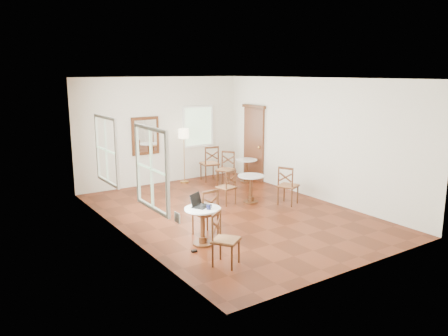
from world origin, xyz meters
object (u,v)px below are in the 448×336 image
Objects in this scene: power_adapter at (194,251)px; chair_back_b at (226,169)px; cafe_table_mid at (251,186)px; chair_back_a at (210,163)px; cafe_table_near at (203,222)px; floor_lamp at (184,137)px; water_glass at (202,206)px; chair_mid_b at (288,186)px; navy_mug at (209,207)px; laptop at (199,203)px; chair_near_b at (225,239)px; mouse at (197,205)px; chair_mid_a at (227,187)px; chair_near_a at (206,212)px; cafe_table_back at (246,168)px.

chair_back_b is at bearing 49.13° from power_adapter.
cafe_table_mid is 0.65× the size of chair_back_a.
cafe_table_near is at bearing -72.92° from chair_back_b.
water_glass is at bearing -115.12° from floor_lamp.
cafe_table_mid is at bearing 20.56° from chair_mid_b.
laptop is at bearing 101.79° from navy_mug.
navy_mug is at bearing 41.04° from chair_near_b.
chair_back_b is at bearing 31.60° from mouse.
navy_mug is at bearing 87.23° from chair_mid_b.
floor_lamp is at bearing -106.24° from chair_mid_a.
cafe_table_near is 1.04× the size of cafe_table_mid.
cafe_table_near is 0.75× the size of chair_mid_b.
chair_back_b reaches higher than power_adapter.
chair_back_a is (2.74, 4.13, 0.08)m from cafe_table_near.
chair_near_a is 0.61m from water_glass.
floor_lamp is at bearing 148.49° from cafe_table_back.
cafe_table_mid is at bearing 15.10° from mouse.
chair_mid_a is 2.56m from laptop.
cafe_table_back is 2.32m from chair_mid_a.
power_adapter is at bearing 33.23° from chair_mid_a.
cafe_table_near is 0.97m from chair_near_b.
chair_near_b is 5.23m from chair_back_b.
water_glass is (-0.35, -0.42, 0.29)m from chair_near_a.
cafe_table_mid is 0.80× the size of chair_mid_a.
chair_back_b is 4.77m from power_adapter.
laptop is (0.16, 1.08, 0.32)m from chair_near_b.
laptop is 0.17m from water_glass.
power_adapter is at bearing 67.54° from chair_near_b.
chair_mid_b reaches higher than cafe_table_back.
chair_near_a is at bearing 15.70° from mouse.
chair_mid_a is at bearing -66.62° from chair_back_b.
water_glass is (-2.07, -4.42, -0.56)m from floor_lamp.
chair_back_a reaches higher than power_adapter.
chair_near_b is 9.20× the size of power_adapter.
water_glass is (0.11, 0.91, 0.31)m from chair_near_b.
chair_back_a is 1.10m from floor_lamp.
cafe_table_back is at bearing 149.86° from chair_back_a.
water_glass is at bearing 66.67° from chair_back_a.
floor_lamp is (-1.52, 0.93, 0.91)m from cafe_table_back.
water_glass reaches higher than cafe_table_near.
cafe_table_near is 0.32m from water_glass.
chair_back_a is at bearing 57.78° from navy_mug.
cafe_table_near is 0.45× the size of floor_lamp.
floor_lamp is at bearing 47.00° from mouse.
mouse is 0.87m from power_adapter.
cafe_table_back is 1.56× the size of laptop.
cafe_table_mid is 2.98m from navy_mug.
chair_back_a is 9.41× the size of navy_mug.
laptop is at bearing -146.80° from cafe_table_mid.
navy_mug is (-0.25, -0.50, 0.28)m from chair_near_a.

